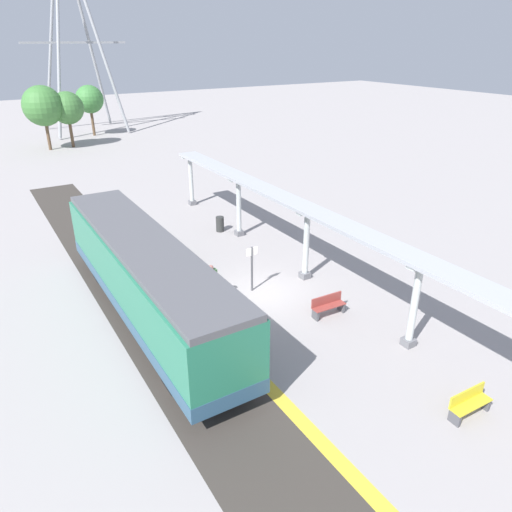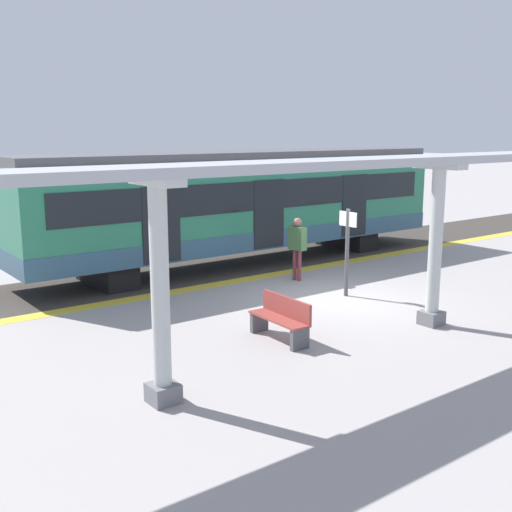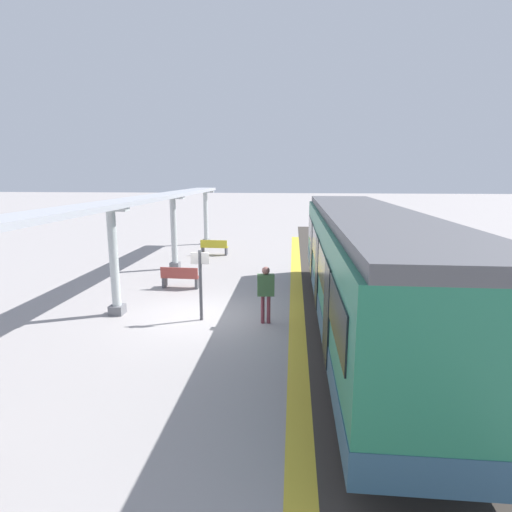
# 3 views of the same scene
# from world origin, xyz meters

# --- Properties ---
(ground_plane) EXTENTS (176.00, 176.00, 0.00)m
(ground_plane) POSITION_xyz_m (0.00, 0.00, 0.00)
(ground_plane) COLOR #9A9493
(tactile_edge_strip) EXTENTS (0.48, 33.93, 0.01)m
(tactile_edge_strip) POSITION_xyz_m (-2.99, 0.00, 0.00)
(tactile_edge_strip) COLOR gold
(tactile_edge_strip) RESTS_ON ground
(trackbed) EXTENTS (3.20, 45.93, 0.01)m
(trackbed) POSITION_xyz_m (-4.83, 0.00, 0.00)
(trackbed) COLOR #38332D
(trackbed) RESTS_ON ground
(train_near_carriage) EXTENTS (2.65, 14.26, 3.48)m
(train_near_carriage) POSITION_xyz_m (-4.83, 0.66, 1.83)
(train_near_carriage) COLOR #257356
(train_near_carriage) RESTS_ON ground
(canopy_pillar_second) EXTENTS (1.10, 0.44, 3.44)m
(canopy_pillar_second) POSITION_xyz_m (2.78, -6.38, 1.75)
(canopy_pillar_second) COLOR slate
(canopy_pillar_second) RESTS_ON ground
(canopy_pillar_third) EXTENTS (1.10, 0.44, 3.44)m
(canopy_pillar_third) POSITION_xyz_m (2.78, 0.12, 1.75)
(canopy_pillar_third) COLOR slate
(canopy_pillar_third) RESTS_ON ground
(canopy_beam) EXTENTS (1.20, 27.44, 0.16)m
(canopy_beam) POSITION_xyz_m (2.78, -0.15, 3.52)
(canopy_beam) COLOR #A8AAB2
(canopy_beam) RESTS_ON canopy_pillar_nearest
(bench_near_end) EXTENTS (1.52, 0.50, 0.86)m
(bench_near_end) POSITION_xyz_m (1.59, -3.06, 0.44)
(bench_near_end) COLOR brown
(bench_near_end) RESTS_ON ground
(platform_info_sign) EXTENTS (0.56, 0.10, 2.20)m
(platform_info_sign) POSITION_xyz_m (-0.04, 0.39, 1.33)
(platform_info_sign) COLOR #4C4C51
(platform_info_sign) RESTS_ON ground
(passenger_waiting_near_edge) EXTENTS (0.53, 0.28, 1.75)m
(passenger_waiting_near_edge) POSITION_xyz_m (-2.04, 0.48, 1.10)
(passenger_waiting_near_edge) COLOR brown
(passenger_waiting_near_edge) RESTS_ON ground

